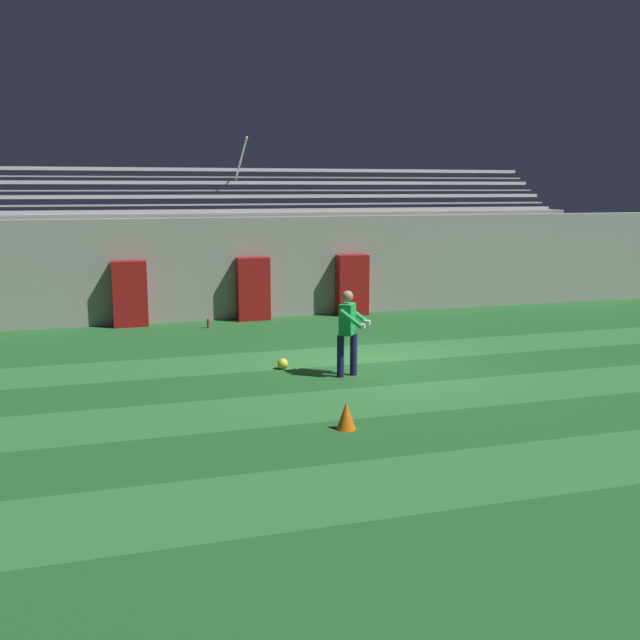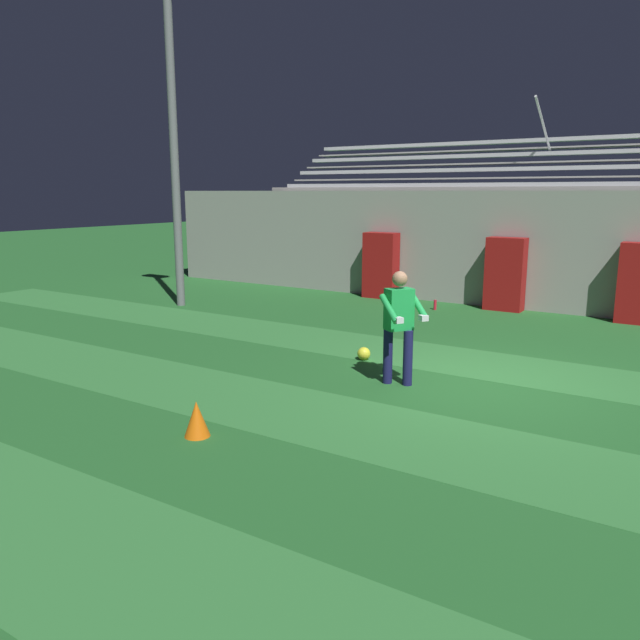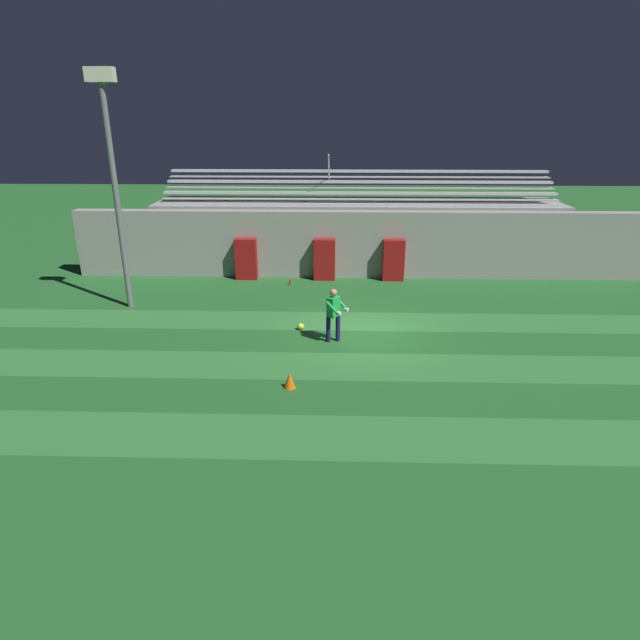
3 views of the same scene
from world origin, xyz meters
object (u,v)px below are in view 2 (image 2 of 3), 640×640
Objects in this scene: padding_pillar_far_left at (381,265)px; goalkeeper at (399,321)px; traffic_cone at (197,419)px; padding_pillar_gate_left at (505,274)px; water_bottle at (435,305)px; floodlight_pole at (172,94)px; soccer_ball at (364,354)px.

padding_pillar_far_left is 7.65m from goalkeeper.
padding_pillar_gate_left is at bearing 86.13° from traffic_cone.
water_bottle is at bearing 107.31° from goalkeeper.
padding_pillar_gate_left reaches higher than goalkeeper.
padding_pillar_gate_left and padding_pillar_far_left have the same top height.
floodlight_pole reaches higher than traffic_cone.
floodlight_pole reaches higher than water_bottle.
floodlight_pole is at bearing -152.11° from padding_pillar_gate_left.
padding_pillar_gate_left reaches higher than water_bottle.
soccer_ball is (-0.64, -5.77, -0.75)m from padding_pillar_gate_left.
padding_pillar_far_left is 0.22× the size of floodlight_pole.
water_bottle is at bearing 94.69° from traffic_cone.
floodlight_pole is 35.97× the size of soccer_ball.
goalkeeper reaches higher than traffic_cone.
padding_pillar_gate_left is at bearing 0.00° from padding_pillar_far_left.
traffic_cone reaches higher than soccer_ball.
padding_pillar_far_left is 7.19× the size of water_bottle.
traffic_cone is at bearing -90.31° from soccer_ball.
water_bottle is (-1.39, -0.85, -0.74)m from padding_pillar_gate_left.
soccer_ball is at bearing 139.39° from goalkeeper.
floodlight_pole is at bearing -153.07° from water_bottle.
padding_pillar_far_left reaches higher than traffic_cone.
goalkeeper is at bearing -40.61° from soccer_ball.
padding_pillar_far_left is 6.65m from floodlight_pole.
traffic_cone is (-0.66, -9.74, -0.65)m from padding_pillar_gate_left.
water_bottle reaches higher than soccer_ball.
traffic_cone is at bearing -93.87° from padding_pillar_gate_left.
water_bottle is (-0.73, 8.89, -0.09)m from traffic_cone.
floodlight_pole is at bearing 161.76° from soccer_ball.
padding_pillar_gate_left is at bearing 83.70° from soccer_ball.
goalkeeper is at bearing 70.35° from traffic_cone.
goalkeeper is 6.96× the size of water_bottle.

